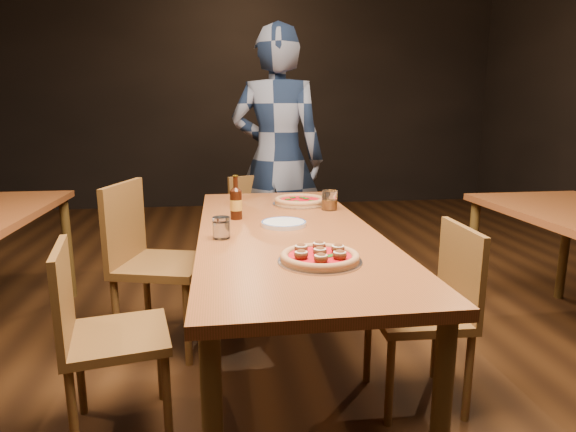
{
  "coord_description": "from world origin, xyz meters",
  "views": [
    {
      "loc": [
        -0.3,
        -2.15,
        1.28
      ],
      "look_at": [
        0.0,
        -0.05,
        0.82
      ],
      "focal_mm": 30.0,
      "sensor_mm": 36.0,
      "label": 1
    }
  ],
  "objects": [
    {
      "name": "ground",
      "position": [
        0.0,
        0.0,
        0.0
      ],
      "size": [
        9.0,
        9.0,
        0.0
      ],
      "primitive_type": "plane",
      "color": "black"
    },
    {
      "name": "table_main",
      "position": [
        0.0,
        0.0,
        0.68
      ],
      "size": [
        0.8,
        2.0,
        0.75
      ],
      "color": "brown",
      "rests_on": "ground"
    },
    {
      "name": "chair_main_nw",
      "position": [
        -0.72,
        -0.32,
        0.42
      ],
      "size": [
        0.45,
        0.45,
        0.83
      ],
      "primitive_type": null,
      "rotation": [
        0.0,
        0.0,
        1.76
      ],
      "color": "brown",
      "rests_on": "ground"
    },
    {
      "name": "chair_main_sw",
      "position": [
        -0.62,
        0.41,
        0.48
      ],
      "size": [
        0.55,
        0.55,
        0.96
      ],
      "primitive_type": null,
      "rotation": [
        0.0,
        0.0,
        1.3
      ],
      "color": "brown",
      "rests_on": "ground"
    },
    {
      "name": "chair_main_e",
      "position": [
        0.54,
        -0.29,
        0.42
      ],
      "size": [
        0.41,
        0.41,
        0.84
      ],
      "primitive_type": null,
      "rotation": [
        0.0,
        0.0,
        -1.6
      ],
      "color": "brown",
      "rests_on": "ground"
    },
    {
      "name": "chair_end",
      "position": [
        0.02,
        1.15,
        0.43
      ],
      "size": [
        0.53,
        0.53,
        0.87
      ],
      "primitive_type": null,
      "rotation": [
        0.0,
        0.0,
        0.39
      ],
      "color": "brown",
      "rests_on": "ground"
    },
    {
      "name": "pizza_meatball",
      "position": [
        0.05,
        -0.52,
        0.77
      ],
      "size": [
        0.31,
        0.31,
        0.06
      ],
      "rotation": [
        0.0,
        0.0,
        0.1
      ],
      "color": "#B7B7BF",
      "rests_on": "table_main"
    },
    {
      "name": "pizza_margherita",
      "position": [
        0.16,
        0.58,
        0.77
      ],
      "size": [
        0.32,
        0.32,
        0.04
      ],
      "rotation": [
        0.0,
        0.0,
        0.09
      ],
      "color": "#B7B7BF",
      "rests_on": "table_main"
    },
    {
      "name": "plate_stack",
      "position": [
        -0.01,
        0.05,
        0.76
      ],
      "size": [
        0.21,
        0.21,
        0.02
      ],
      "primitive_type": "cylinder",
      "color": "white",
      "rests_on": "table_main"
    },
    {
      "name": "beer_bottle",
      "position": [
        -0.22,
        0.23,
        0.83
      ],
      "size": [
        0.06,
        0.06,
        0.22
      ],
      "rotation": [
        0.0,
        0.0,
        0.25
      ],
      "color": "black",
      "rests_on": "table_main"
    },
    {
      "name": "water_glass",
      "position": [
        -0.3,
        -0.14,
        0.8
      ],
      "size": [
        0.07,
        0.07,
        0.09
      ],
      "primitive_type": "cylinder",
      "color": "white",
      "rests_on": "table_main"
    },
    {
      "name": "amber_glass",
      "position": [
        0.29,
        0.4,
        0.8
      ],
      "size": [
        0.09,
        0.09,
        0.11
      ],
      "primitive_type": "cylinder",
      "color": "#8F4710",
      "rests_on": "table_main"
    },
    {
      "name": "diner",
      "position": [
        0.12,
        1.35,
        0.94
      ],
      "size": [
        0.79,
        0.64,
        1.87
      ],
      "primitive_type": "imported",
      "rotation": [
        0.0,
        0.0,
        2.83
      ],
      "color": "black",
      "rests_on": "ground"
    }
  ]
}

